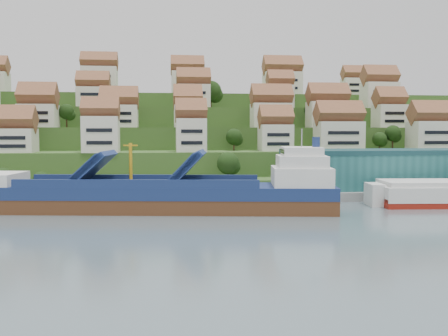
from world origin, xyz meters
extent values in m
plane|color=slate|center=(0.00, 0.00, 0.00)|extent=(300.00, 300.00, 0.00)
cube|color=gray|center=(20.00, 15.00, 1.10)|extent=(180.00, 14.00, 2.20)
cube|color=#2D4C1E|center=(0.00, 86.00, 2.00)|extent=(260.00, 128.00, 4.00)
cube|color=#2D4C1E|center=(0.00, 91.00, 5.50)|extent=(260.00, 118.00, 11.00)
cube|color=#2D4C1E|center=(0.00, 99.00, 9.00)|extent=(260.00, 102.00, 18.00)
cube|color=#2D4C1E|center=(0.00, 107.00, 12.50)|extent=(260.00, 86.00, 25.00)
cube|color=#2D4C1E|center=(0.00, 116.00, 15.50)|extent=(260.00, 68.00, 31.00)
cube|color=silver|center=(-49.56, 39.56, 14.31)|extent=(10.13, 8.57, 6.61)
cube|color=silver|center=(-25.91, 35.09, 15.98)|extent=(9.76, 7.03, 9.96)
cube|color=silver|center=(-0.91, 37.29, 15.74)|extent=(8.52, 7.62, 9.48)
cube|color=silver|center=(24.53, 40.69, 14.91)|extent=(9.48, 7.73, 7.82)
cube|color=silver|center=(43.68, 39.45, 15.37)|extent=(13.52, 8.26, 8.73)
cube|color=silver|center=(72.97, 38.49, 15.44)|extent=(13.26, 8.31, 8.88)
cube|color=silver|center=(-46.79, 53.49, 21.50)|extent=(10.96, 8.98, 7.00)
cube|color=silver|center=(-22.59, 55.78, 21.53)|extent=(11.44, 7.90, 7.06)
cube|color=silver|center=(-1.10, 52.07, 21.49)|extent=(8.56, 8.56, 6.98)
cube|color=silver|center=(26.44, 55.75, 21.96)|extent=(12.77, 8.36, 7.93)
cube|color=silver|center=(45.10, 54.39, 22.24)|extent=(12.80, 8.18, 8.48)
cube|color=silver|center=(66.89, 55.14, 21.84)|extent=(9.58, 8.04, 7.69)
cube|color=silver|center=(-32.61, 71.01, 28.43)|extent=(10.71, 7.30, 6.86)
cube|color=silver|center=(1.72, 68.98, 28.95)|extent=(11.23, 7.79, 7.89)
cube|color=silver|center=(32.31, 68.40, 28.98)|extent=(8.84, 7.14, 7.97)
cube|color=silver|center=(69.70, 69.65, 29.70)|extent=(11.99, 8.47, 9.41)
cube|color=silver|center=(-32.43, 87.46, 35.89)|extent=(12.95, 7.51, 9.77)
cube|color=silver|center=(0.52, 87.38, 35.24)|extent=(12.10, 8.15, 8.47)
cube|color=silver|center=(38.12, 89.25, 35.47)|extent=(14.56, 8.73, 8.95)
cube|color=silver|center=(68.93, 92.73, 34.65)|extent=(9.28, 7.05, 7.30)
ellipsoid|color=#1C3812|center=(8.31, 26.11, 8.35)|extent=(6.02, 6.02, 6.02)
ellipsoid|color=#1C3812|center=(58.30, 43.11, 14.36)|extent=(4.55, 4.55, 4.55)
ellipsoid|color=#1C3812|center=(62.57, 43.11, 16.23)|extent=(5.04, 5.04, 5.04)
ellipsoid|color=#1C3812|center=(12.38, 43.66, 15.14)|extent=(4.99, 4.99, 4.99)
ellipsoid|color=#1C3812|center=(41.19, 59.83, 23.98)|extent=(4.91, 4.91, 4.91)
ellipsoid|color=#1C3812|center=(-54.82, 59.38, 22.46)|extent=(5.90, 5.90, 5.90)
ellipsoid|color=#1C3812|center=(-39.30, 57.97, 23.00)|extent=(4.86, 4.86, 4.86)
ellipsoid|color=#1C3812|center=(8.22, 73.21, 31.00)|extent=(7.63, 7.63, 7.63)
ellipsoid|color=#1C3812|center=(33.74, 75.94, 29.86)|extent=(4.34, 4.34, 4.34)
ellipsoid|color=#1C3812|center=(36.42, 73.97, 29.11)|extent=(5.35, 5.35, 5.35)
ellipsoid|color=#1C3812|center=(-47.17, 19.00, 5.59)|extent=(5.04, 5.04, 5.04)
ellipsoid|color=#1C3812|center=(-38.36, 19.00, 5.18)|extent=(3.92, 3.92, 3.92)
cube|color=#256666|center=(52.00, 17.00, 7.20)|extent=(60.00, 15.00, 10.00)
cylinder|color=gray|center=(18.00, 10.00, 6.20)|extent=(0.16, 0.16, 8.00)
cube|color=maroon|center=(18.60, 10.00, 9.80)|extent=(1.20, 0.05, 0.80)
cube|color=#55301A|center=(-11.71, 0.20, 1.00)|extent=(78.76, 23.32, 4.99)
cube|color=navy|center=(-11.71, 0.20, 4.29)|extent=(78.78, 23.44, 2.59)
cube|color=#262628|center=(-13.69, 0.49, 5.59)|extent=(50.86, 17.43, 0.30)
cube|color=navy|center=(-24.55, 2.11, 8.98)|extent=(9.02, 12.00, 6.90)
cube|color=navy|center=(-4.80, -0.83, 8.98)|extent=(8.65, 11.95, 7.29)
cylinder|color=gold|center=(-15.66, 0.79, 9.98)|extent=(0.79, 0.79, 8.98)
cube|color=silver|center=(19.88, -4.51, 7.49)|extent=(13.52, 13.02, 3.99)
cube|color=silver|center=(19.88, -4.51, 10.68)|extent=(11.37, 11.54, 2.50)
cube|color=silver|center=(19.88, -4.51, 12.78)|extent=(9.22, 10.06, 1.80)
cylinder|color=navy|center=(22.84, -4.95, 14.67)|extent=(1.81, 1.81, 2.20)
cube|color=maroon|center=(55.76, 0.46, 0.63)|extent=(32.55, 14.45, 2.74)
cube|color=silver|center=(55.76, 0.46, 2.95)|extent=(32.56, 14.57, 3.37)
cube|color=silver|center=(55.76, 0.46, 5.06)|extent=(30.87, 13.15, 1.26)
camera|label=1|loc=(-8.66, -105.77, 17.16)|focal=40.00mm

